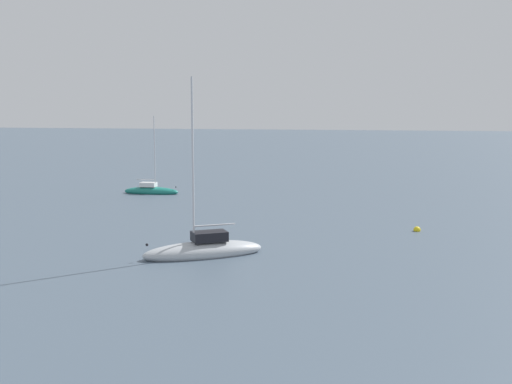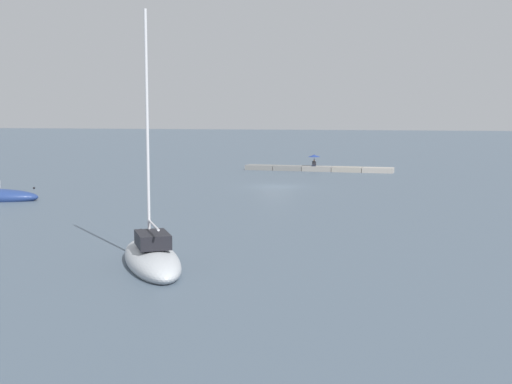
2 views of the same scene
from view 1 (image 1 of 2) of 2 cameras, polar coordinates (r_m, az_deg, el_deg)
The scene contains 3 objects.
sailboat_teal_far at distance 61.50m, azimuth -9.77°, elevation 0.11°, with size 1.88×5.66×7.94m.
sailboat_grey_outer at distance 34.58m, azimuth -4.88°, elevation -5.40°, with size 5.53×6.80×10.28m.
mooring_buoy_mid at distance 42.99m, azimuth 14.79°, elevation -3.44°, with size 0.48×0.48×0.48m.
Camera 1 is at (28.49, 41.26, 8.03)m, focal length 42.87 mm.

